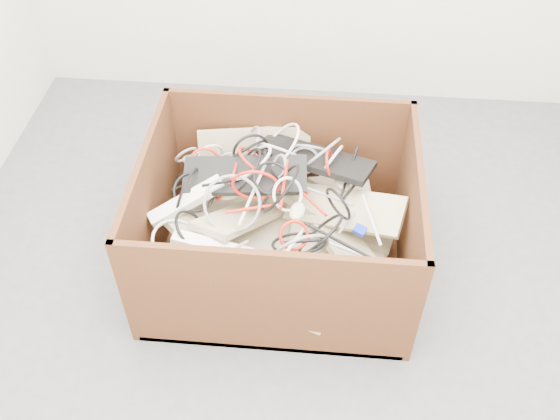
# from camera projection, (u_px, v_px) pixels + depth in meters

# --- Properties ---
(ground) EXTENTS (3.00, 3.00, 0.00)m
(ground) POSITION_uv_depth(u_px,v_px,m) (289.00, 303.00, 2.53)
(ground) COLOR #4B4B4D
(ground) RESTS_ON ground
(room_shell) EXTENTS (3.04, 3.04, 2.50)m
(room_shell) POSITION_uv_depth(u_px,v_px,m) (294.00, 23.00, 1.64)
(room_shell) COLOR beige
(room_shell) RESTS_ON ground
(cardboard_box) EXTENTS (1.06, 0.88, 0.56)m
(cardboard_box) POSITION_uv_depth(u_px,v_px,m) (276.00, 238.00, 2.58)
(cardboard_box) COLOR #39200E
(cardboard_box) RESTS_ON ground
(keyboard_pile) EXTENTS (0.97, 0.90, 0.35)m
(keyboard_pile) POSITION_uv_depth(u_px,v_px,m) (285.00, 210.00, 2.52)
(keyboard_pile) COLOR #C2BD88
(keyboard_pile) RESTS_ON cardboard_box
(mice_scatter) EXTENTS (0.75, 0.64, 0.18)m
(mice_scatter) POSITION_uv_depth(u_px,v_px,m) (264.00, 204.00, 2.44)
(mice_scatter) COLOR #B8B694
(mice_scatter) RESTS_ON keyboard_pile
(power_strip_left) EXTENTS (0.30, 0.22, 0.13)m
(power_strip_left) POSITION_uv_depth(u_px,v_px,m) (187.00, 201.00, 2.42)
(power_strip_left) COLOR white
(power_strip_left) RESTS_ON keyboard_pile
(power_strip_right) EXTENTS (0.31, 0.09, 0.10)m
(power_strip_right) POSITION_uv_depth(u_px,v_px,m) (212.00, 248.00, 2.28)
(power_strip_right) COLOR white
(power_strip_right) RESTS_ON keyboard_pile
(vga_plug) EXTENTS (0.06, 0.06, 0.03)m
(vga_plug) POSITION_uv_depth(u_px,v_px,m) (360.00, 230.00, 2.34)
(vga_plug) COLOR #0C28BC
(vga_plug) RESTS_ON keyboard_pile
(cable_tangle) EXTENTS (0.93, 0.77, 0.43)m
(cable_tangle) POSITION_uv_depth(u_px,v_px,m) (259.00, 182.00, 2.45)
(cable_tangle) COLOR black
(cable_tangle) RESTS_ON keyboard_pile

